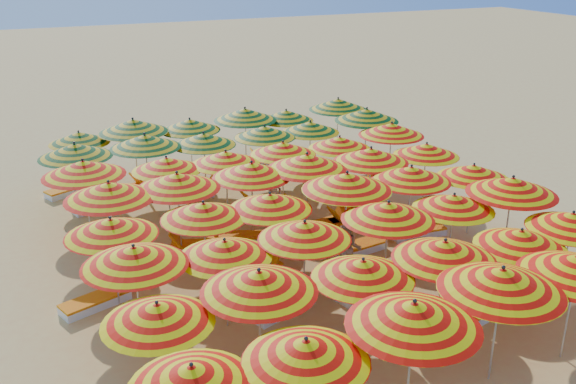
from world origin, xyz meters
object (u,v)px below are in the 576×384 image
object	(u,v)px
umbrella_43	(133,126)
lounger_21	(153,183)
umbrella_40	(310,127)
lounger_3	(486,309)
umbrella_15	(388,211)
umbrella_44	(190,125)
umbrella_10	(521,239)
umbrella_46	(286,115)
lounger_1	(188,384)
umbrella_6	(158,314)
umbrella_39	(264,132)
umbrella_13	(225,249)
umbrella_18	(111,227)
umbrella_32	(226,158)
lounger_20	(71,189)
umbrella_9	(445,250)
lounger_12	(235,237)
lounger_2	(458,323)
umbrella_8	(363,269)
beachgoer_a	(274,198)
umbrella_12	(134,256)
umbrella_20	(270,202)
umbrella_35	(391,129)
umbrella_45	(245,114)
beachgoer_b	(348,250)
lounger_15	(266,204)
lounger_8	(253,271)
lounger_5	(281,307)
umbrella_0	(192,377)
lounger_13	(326,225)
umbrella_14	(305,231)
umbrella_23	(473,172)
umbrella_2	(414,314)
umbrella_17	(512,186)
umbrella_28	(371,155)
umbrella_42	(79,138)
umbrella_16	(454,202)
umbrella_38	(204,139)
lounger_6	(368,288)
lounger_4	(538,289)
lounger_7	(97,300)
umbrella_47	(338,104)
lounger_9	(357,247)
umbrella_31	(167,164)
umbrella_22	(411,174)
umbrella_7	(259,281)
umbrella_33	(283,149)
umbrella_25	(177,181)
umbrella_37	(145,141)
umbrella_29	(426,150)
umbrella_11	(572,221)
lounger_11	(199,246)
lounger_18	(191,192)
umbrella_19	(204,211)
umbrella_30	(83,168)

from	to	relation	value
umbrella_43	lounger_21	world-z (taller)	umbrella_43
umbrella_40	lounger_3	distance (m)	10.65
umbrella_15	umbrella_44	world-z (taller)	umbrella_15
umbrella_10	lounger_21	bearing A→B (deg)	116.14
umbrella_46	lounger_1	world-z (taller)	umbrella_46
umbrella_6	umbrella_39	xyz separation A→B (m)	(6.28, 10.35, 0.09)
umbrella_13	umbrella_18	bearing A→B (deg)	136.95
umbrella_32	lounger_20	distance (m)	6.50
umbrella_9	umbrella_46	distance (m)	12.76
umbrella_15	lounger_12	size ratio (longest dim) A/B	1.50
umbrella_18	lounger_2	distance (m)	8.45
umbrella_8	beachgoer_a	size ratio (longest dim) A/B	1.70
umbrella_12	lounger_12	xyz separation A→B (m)	(3.65, 4.08, -2.00)
umbrella_20	umbrella_35	distance (m)	7.83
umbrella_45	beachgoer_b	bearing A→B (deg)	-93.12
lounger_15	lounger_3	bearing A→B (deg)	100.44
lounger_8	lounger_21	xyz separation A→B (m)	(-0.92, 7.90, 0.00)
umbrella_6	lounger_5	distance (m)	4.36
lounger_5	umbrella_40	bearing A→B (deg)	-138.95
umbrella_0	lounger_13	bearing A→B (deg)	51.09
umbrella_20	beachgoer_a	xyz separation A→B (m)	(1.50, 3.34, -1.33)
umbrella_14	umbrella_23	bearing A→B (deg)	16.56
umbrella_32	umbrella_2	bearing A→B (deg)	-90.23
umbrella_17	umbrella_28	world-z (taller)	umbrella_17
lounger_5	beachgoer_b	xyz separation A→B (m)	(2.40, 1.04, 0.59)
umbrella_15	umbrella_42	xyz separation A→B (m)	(-6.11, 10.54, -0.20)
umbrella_16	umbrella_38	world-z (taller)	umbrella_38
umbrella_18	lounger_6	size ratio (longest dim) A/B	1.56
umbrella_16	umbrella_17	world-z (taller)	umbrella_17
lounger_4	umbrella_14	bearing A→B (deg)	141.60
lounger_1	lounger_7	distance (m)	4.22
umbrella_18	umbrella_45	distance (m)	10.46
umbrella_47	lounger_8	xyz separation A→B (m)	(-6.98, -8.43, -2.08)
lounger_9	umbrella_31	bearing A→B (deg)	-51.04
lounger_1	lounger_2	world-z (taller)	same
umbrella_22	umbrella_10	bearing A→B (deg)	-89.14
umbrella_7	umbrella_33	world-z (taller)	umbrella_7
umbrella_25	umbrella_37	xyz separation A→B (m)	(0.02, 4.28, -0.02)
umbrella_44	umbrella_29	bearing A→B (deg)	-43.37
umbrella_12	lounger_9	bearing A→B (deg)	16.76
umbrella_11	lounger_3	world-z (taller)	umbrella_11
umbrella_45	umbrella_20	bearing A→B (deg)	-105.95
umbrella_42	lounger_1	distance (m)	12.59
umbrella_10	umbrella_35	size ratio (longest dim) A/B	0.85
umbrella_28	lounger_4	size ratio (longest dim) A/B	1.62
umbrella_42	lounger_15	distance (m)	7.06
lounger_11	lounger_4	bearing A→B (deg)	159.68
lounger_18	umbrella_19	bearing A→B (deg)	-88.15
umbrella_22	umbrella_25	world-z (taller)	umbrella_25
umbrella_30	umbrella_37	world-z (taller)	umbrella_30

